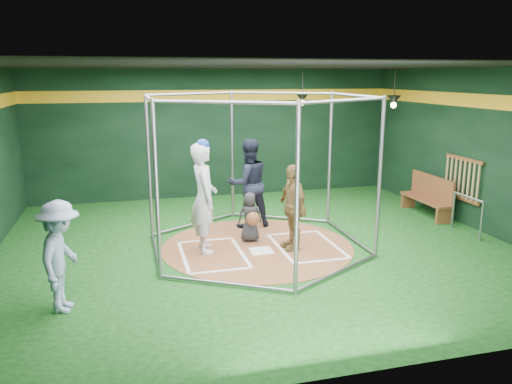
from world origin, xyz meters
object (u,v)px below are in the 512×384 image
object	(u,v)px
batter_figure	(204,197)
visitor_leopard	(292,207)
dugout_bench	(429,195)
umpire	(248,183)

from	to	relation	value
batter_figure	visitor_leopard	xyz separation A→B (m)	(1.68, -0.30, -0.24)
visitor_leopard	dugout_bench	world-z (taller)	visitor_leopard
visitor_leopard	umpire	bearing A→B (deg)	-171.37
dugout_bench	batter_figure	bearing A→B (deg)	-168.46
batter_figure	umpire	bearing A→B (deg)	47.92
umpire	dugout_bench	distance (m)	4.50
visitor_leopard	dugout_bench	xyz separation A→B (m)	(4.00, 1.46, -0.35)
visitor_leopard	umpire	distance (m)	1.71
batter_figure	visitor_leopard	distance (m)	1.72
batter_figure	umpire	xyz separation A→B (m)	(1.20, 1.33, -0.09)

